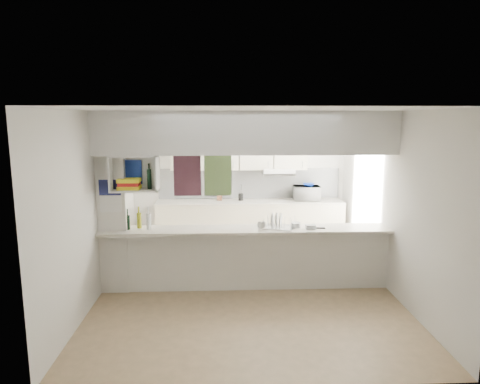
{
  "coord_description": "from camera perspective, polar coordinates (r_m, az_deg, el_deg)",
  "views": [
    {
      "loc": [
        -0.34,
        -6.02,
        2.49
      ],
      "look_at": [
        -0.06,
        0.5,
        1.37
      ],
      "focal_mm": 32.0,
      "sensor_mm": 36.0,
      "label": 1
    }
  ],
  "objects": [
    {
      "name": "floor",
      "position": [
        6.53,
        0.76,
        -12.7
      ],
      "size": [
        4.8,
        4.8,
        0.0
      ],
      "primitive_type": "plane",
      "color": "#8C7351",
      "rests_on": "ground"
    },
    {
      "name": "ceiling",
      "position": [
        6.03,
        0.81,
        10.76
      ],
      "size": [
        4.8,
        4.8,
        0.0
      ],
      "primitive_type": "plane",
      "color": "white",
      "rests_on": "wall_back"
    },
    {
      "name": "wall_back",
      "position": [
        8.51,
        -0.13,
        1.7
      ],
      "size": [
        4.2,
        0.0,
        4.2
      ],
      "primitive_type": "plane",
      "rotation": [
        1.57,
        0.0,
        0.0
      ],
      "color": "silver",
      "rests_on": "floor"
    },
    {
      "name": "wall_left",
      "position": [
        6.39,
        -18.39,
        -1.52
      ],
      "size": [
        0.0,
        4.8,
        4.8
      ],
      "primitive_type": "plane",
      "rotation": [
        1.57,
        0.0,
        1.57
      ],
      "color": "silver",
      "rests_on": "floor"
    },
    {
      "name": "wall_right",
      "position": [
        6.61,
        19.29,
        -1.21
      ],
      "size": [
        0.0,
        4.8,
        4.8
      ],
      "primitive_type": "plane",
      "rotation": [
        1.57,
        0.0,
        -1.57
      ],
      "color": "silver",
      "rests_on": "floor"
    },
    {
      "name": "servery_partition",
      "position": [
        6.08,
        -0.84,
        1.87
      ],
      "size": [
        4.2,
        0.5,
        2.6
      ],
      "color": "silver",
      "rests_on": "floor"
    },
    {
      "name": "cubby_shelf",
      "position": [
        6.14,
        -13.96,
        2.13
      ],
      "size": [
        0.65,
        0.35,
        0.5
      ],
      "color": "white",
      "rests_on": "bulkhead"
    },
    {
      "name": "kitchen_run",
      "position": [
        8.35,
        1.05,
        -1.78
      ],
      "size": [
        3.6,
        0.63,
        2.24
      ],
      "color": "beige",
      "rests_on": "floor"
    },
    {
      "name": "microwave",
      "position": [
        8.43,
        8.9,
        -0.15
      ],
      "size": [
        0.51,
        0.35,
        0.28
      ],
      "primitive_type": "imported",
      "rotation": [
        0.0,
        0.0,
        3.12
      ],
      "color": "white",
      "rests_on": "bench_top"
    },
    {
      "name": "bowl",
      "position": [
        8.39,
        9.12,
        0.95
      ],
      "size": [
        0.22,
        0.22,
        0.06
      ],
      "primitive_type": "imported",
      "color": "navy",
      "rests_on": "microwave"
    },
    {
      "name": "dish_rack",
      "position": [
        6.28,
        5.23,
        -3.97
      ],
      "size": [
        0.49,
        0.43,
        0.23
      ],
      "rotation": [
        0.0,
        0.0,
        -0.3
      ],
      "color": "silver",
      "rests_on": "breakfast_bar"
    },
    {
      "name": "cup",
      "position": [
        6.16,
        2.89,
        -4.46
      ],
      "size": [
        0.14,
        0.14,
        0.1
      ],
      "primitive_type": "imported",
      "rotation": [
        0.0,
        0.0,
        -0.19
      ],
      "color": "white",
      "rests_on": "dish_rack"
    },
    {
      "name": "wine_bottles",
      "position": [
        6.34,
        -13.33,
        -3.76
      ],
      "size": [
        0.37,
        0.15,
        0.33
      ],
      "color": "black",
      "rests_on": "breakfast_bar"
    },
    {
      "name": "plastic_tubs",
      "position": [
        6.31,
        8.26,
        -4.48
      ],
      "size": [
        0.49,
        0.22,
        0.07
      ],
      "color": "silver",
      "rests_on": "breakfast_bar"
    },
    {
      "name": "utensil_jar",
      "position": [
        8.32,
        0.11,
        -0.68
      ],
      "size": [
        0.1,
        0.1,
        0.13
      ],
      "primitive_type": "cylinder",
      "color": "black",
      "rests_on": "bench_top"
    },
    {
      "name": "knife_block",
      "position": [
        8.34,
        -2.75,
        -0.47
      ],
      "size": [
        0.1,
        0.09,
        0.19
      ],
      "primitive_type": "cube",
      "rotation": [
        0.0,
        0.0,
        -0.1
      ],
      "color": "brown",
      "rests_on": "bench_top"
    }
  ]
}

